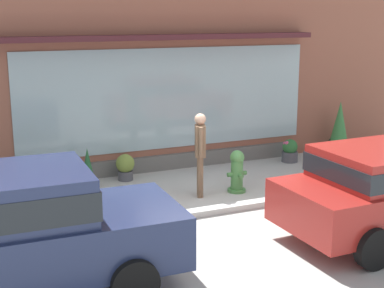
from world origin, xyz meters
TOP-DOWN VIEW (x-y plane):
  - ground_plane at (0.00, 0.00)m, footprint 60.00×60.00m
  - curb_strip at (0.00, -0.20)m, footprint 14.00×0.24m
  - storefront at (0.00, 3.19)m, footprint 14.00×0.81m
  - fire_hydrant at (0.89, 0.78)m, footprint 0.43×0.41m
  - pedestrian_with_handbag at (0.07, 0.84)m, footprint 0.36×0.64m
  - parked_car_navy at (-3.96, -1.90)m, footprint 4.51×2.01m
  - potted_plant_window_left at (-1.90, 2.19)m, footprint 0.27×0.27m
  - potted_plant_low_front at (3.25, 2.38)m, footprint 0.40×0.40m
  - potted_plant_near_hydrant at (4.85, 2.51)m, footprint 0.49×0.49m
  - potted_plant_by_entrance at (-3.01, 2.41)m, footprint 0.36×0.36m
  - potted_plant_corner_tall at (-0.99, 2.51)m, footprint 0.41×0.41m

SIDE VIEW (x-z plane):
  - ground_plane at x=0.00m, z-range 0.00..0.00m
  - curb_strip at x=0.00m, z-range 0.00..0.12m
  - potted_plant_by_entrance at x=-3.01m, z-range -0.01..0.55m
  - potted_plant_low_front at x=3.25m, z-range -0.01..0.57m
  - potted_plant_corner_tall at x=-0.99m, z-range 0.02..0.61m
  - potted_plant_window_left at x=-1.90m, z-range -0.02..0.88m
  - fire_hydrant at x=0.89m, z-range 0.01..0.90m
  - potted_plant_near_hydrant at x=4.85m, z-range -0.03..1.38m
  - parked_car_navy at x=-3.96m, z-range 0.10..1.79m
  - pedestrian_with_handbag at x=0.07m, z-range 0.15..1.86m
  - storefront at x=0.00m, z-range -0.06..5.31m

